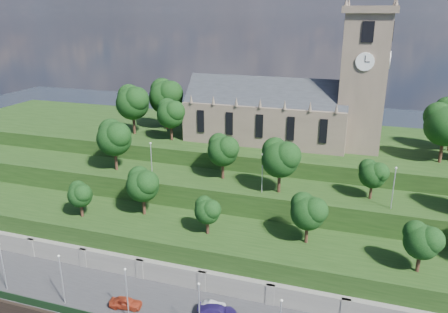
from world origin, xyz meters
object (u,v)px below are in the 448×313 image
(church, at_px, (291,106))
(car_middle, at_px, (212,306))
(car_left, at_px, (126,303))
(car_right, at_px, (217,311))

(church, xyz_separation_m, car_middle, (-2.93, -38.62, -19.89))
(car_left, xyz_separation_m, car_right, (12.37, 2.23, -0.01))
(church, height_order, car_middle, church)
(car_left, bearing_deg, car_middle, -84.48)
(church, relative_size, car_left, 8.69)
(church, xyz_separation_m, car_right, (-1.89, -39.44, -19.77))
(car_right, bearing_deg, car_left, 86.53)
(church, distance_m, car_middle, 43.54)
(church, bearing_deg, car_right, -92.75)
(church, height_order, car_right, church)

